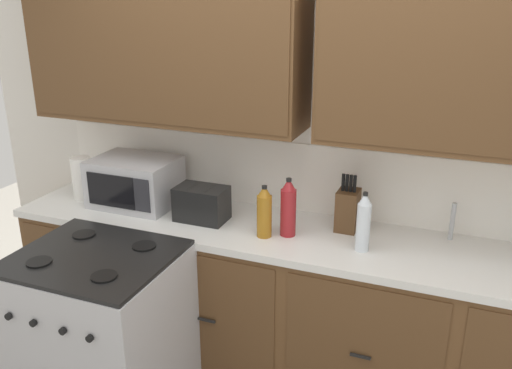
% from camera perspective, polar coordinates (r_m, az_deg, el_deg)
% --- Properties ---
extents(wall_unit, '(4.46, 0.40, 2.40)m').
position_cam_1_polar(wall_unit, '(2.83, 6.37, 9.87)').
color(wall_unit, white).
rests_on(wall_unit, ground_plane).
extents(counter_run, '(3.29, 0.64, 0.92)m').
position_cam_1_polar(counter_run, '(3.08, 4.50, -12.75)').
color(counter_run, black).
rests_on(counter_run, ground_plane).
extents(stove_range, '(0.76, 0.68, 0.95)m').
position_cam_1_polar(stove_range, '(2.95, -15.84, -15.28)').
color(stove_range, '#B7B7BC').
rests_on(stove_range, ground_plane).
extents(microwave, '(0.48, 0.37, 0.28)m').
position_cam_1_polar(microwave, '(3.26, -12.61, 0.29)').
color(microwave, '#B7B7BC').
rests_on(microwave, counter_run).
extents(toaster, '(0.28, 0.18, 0.19)m').
position_cam_1_polar(toaster, '(3.00, -5.74, -2.01)').
color(toaster, black).
rests_on(toaster, counter_run).
extents(knife_block, '(0.11, 0.14, 0.31)m').
position_cam_1_polar(knife_block, '(2.89, 9.63, -2.59)').
color(knife_block, '#52361E').
rests_on(knife_block, counter_run).
extents(sink_faucet, '(0.02, 0.02, 0.20)m').
position_cam_1_polar(sink_faucet, '(2.92, 19.97, -3.67)').
color(sink_faucet, '#B2B5BA').
rests_on(sink_faucet, counter_run).
extents(paper_towel_roll, '(0.12, 0.12, 0.26)m').
position_cam_1_polar(paper_towel_roll, '(3.44, -17.87, 0.64)').
color(paper_towel_roll, white).
rests_on(paper_towel_roll, counter_run).
extents(bottle_red, '(0.08, 0.08, 0.31)m').
position_cam_1_polar(bottle_red, '(2.78, 3.42, -2.46)').
color(bottle_red, maroon).
rests_on(bottle_red, counter_run).
extents(bottle_clear, '(0.07, 0.07, 0.30)m').
position_cam_1_polar(bottle_clear, '(2.67, 11.25, -3.93)').
color(bottle_clear, silver).
rests_on(bottle_clear, counter_run).
extents(bottle_amber, '(0.08, 0.08, 0.28)m').
position_cam_1_polar(bottle_amber, '(2.77, 0.88, -2.90)').
color(bottle_amber, '#9E6619').
rests_on(bottle_amber, counter_run).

